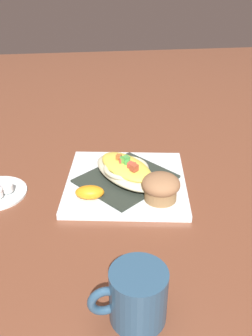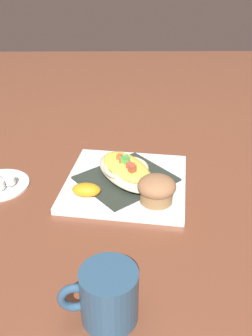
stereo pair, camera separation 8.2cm
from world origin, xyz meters
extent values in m
plane|color=brown|center=(0.00, 0.00, 0.00)|extent=(2.60, 2.60, 0.00)
cube|color=white|center=(0.00, 0.00, 0.01)|extent=(0.30, 0.30, 0.01)
cube|color=#293129|center=(0.00, 0.00, 0.02)|extent=(0.24, 0.24, 0.01)
ellipsoid|color=beige|center=(0.00, 0.00, 0.03)|extent=(0.21, 0.17, 0.03)
torus|color=beige|center=(0.00, 0.00, 0.04)|extent=(0.14, 0.14, 0.01)
ellipsoid|color=#E5D04C|center=(0.00, 0.00, 0.05)|extent=(0.17, 0.14, 0.02)
cube|color=#4A9E46|center=(0.00, 0.00, 0.07)|extent=(0.02, 0.02, 0.01)
cube|color=#D44C39|center=(0.02, 0.01, 0.06)|extent=(0.02, 0.02, 0.01)
cube|color=#54983B|center=(0.00, -0.01, 0.06)|extent=(0.01, 0.01, 0.01)
cube|color=#DA3E35|center=(0.00, 0.00, 0.06)|extent=(0.01, 0.01, 0.01)
cube|color=#B4602B|center=(-0.01, -0.01, 0.06)|extent=(0.01, 0.01, 0.01)
cube|color=#B44C31|center=(0.04, 0.01, 0.07)|extent=(0.02, 0.02, 0.01)
cube|color=#C93F2B|center=(0.01, 0.00, 0.06)|extent=(0.01, 0.01, 0.01)
cube|color=#CD4535|center=(0.00, -0.01, 0.06)|extent=(0.01, 0.01, 0.01)
cube|color=#B84E34|center=(0.02, 0.01, 0.06)|extent=(0.01, 0.01, 0.01)
cube|color=green|center=(0.01, 0.00, 0.06)|extent=(0.01, 0.01, 0.01)
cylinder|color=olive|center=(0.08, 0.06, 0.03)|extent=(0.07, 0.07, 0.03)
ellipsoid|color=#946745|center=(0.08, 0.06, 0.05)|extent=(0.08, 0.08, 0.04)
ellipsoid|color=#4C0F23|center=(0.08, 0.06, 0.06)|extent=(0.03, 0.03, 0.01)
ellipsoid|color=#52246C|center=(0.05, -0.07, 0.02)|extent=(0.06, 0.06, 0.01)
ellipsoid|color=orange|center=(0.06, -0.08, 0.03)|extent=(0.04, 0.06, 0.03)
cylinder|color=#2C4F6D|center=(0.35, -0.03, 0.04)|extent=(0.08, 0.08, 0.08)
torus|color=#2C4F6D|center=(0.35, -0.07, 0.04)|extent=(0.02, 0.05, 0.05)
cylinder|color=#4C2D14|center=(0.35, -0.03, 0.02)|extent=(0.07, 0.07, 0.03)
cylinder|color=white|center=(0.01, -0.26, 0.02)|extent=(0.02, 0.02, 0.02)
camera|label=1|loc=(0.70, -0.09, 0.45)|focal=40.03mm
camera|label=2|loc=(0.71, -0.01, 0.45)|focal=40.03mm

